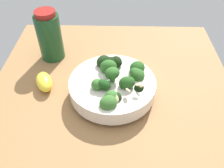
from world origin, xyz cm
name	(u,v)px	position (x,y,z in cm)	size (l,w,h in cm)	color
ground_plane	(112,92)	(0.00, 0.00, -1.66)	(68.12, 68.12, 3.33)	#996D42
bowl_of_broccoli	(113,84)	(0.18, -2.41, 3.76)	(22.51, 22.51, 9.83)	silver
lemon_wedge	(44,82)	(-18.90, -0.25, 1.92)	(7.70, 4.18, 3.83)	yellow
bottle_tall	(50,36)	(-19.46, 14.17, 7.65)	(7.35, 7.35, 15.75)	#194723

